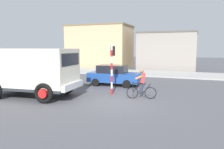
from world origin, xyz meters
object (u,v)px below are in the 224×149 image
traffic_light_pole (112,62)px  cyclist (142,84)px  truck_foreground (32,69)px  car_red_near (114,75)px

traffic_light_pole → cyclist: bearing=-12.5°
cyclist → traffic_light_pole: (-2.02, 0.45, 1.20)m
truck_foreground → cyclist: size_ratio=3.27×
truck_foreground → car_red_near: truck_foreground is taller
car_red_near → truck_foreground: bearing=-120.3°
truck_foreground → traffic_light_pole: (4.27, 2.31, 0.40)m
truck_foreground → cyclist: bearing=16.5°
cyclist → car_red_near: bearing=130.7°
truck_foreground → cyclist: 6.61m
traffic_light_pole → truck_foreground: bearing=-151.6°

